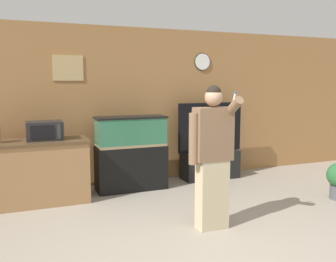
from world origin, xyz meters
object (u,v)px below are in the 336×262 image
object	(u,v)px
counter_island	(34,172)
microwave	(45,131)
person_standing	(212,155)
tv_on_stand	(210,156)
aquarium_on_stand	(131,153)

from	to	relation	value
counter_island	microwave	size ratio (longest dim) A/B	3.04
person_standing	counter_island	bearing A→B (deg)	136.79
counter_island	microwave	distance (m)	0.60
counter_island	person_standing	distance (m)	2.59
counter_island	tv_on_stand	bearing A→B (deg)	5.63
counter_island	person_standing	bearing A→B (deg)	-43.21
microwave	aquarium_on_stand	xyz separation A→B (m)	(1.29, 0.12, -0.44)
counter_island	aquarium_on_stand	world-z (taller)	aquarium_on_stand
counter_island	microwave	xyz separation A→B (m)	(0.16, 0.01, 0.58)
person_standing	tv_on_stand	bearing A→B (deg)	62.05
microwave	aquarium_on_stand	distance (m)	1.37
microwave	tv_on_stand	bearing A→B (deg)	5.65
microwave	person_standing	size ratio (longest dim) A/B	0.30
person_standing	microwave	bearing A→B (deg)	133.95
counter_island	person_standing	size ratio (longest dim) A/B	0.90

